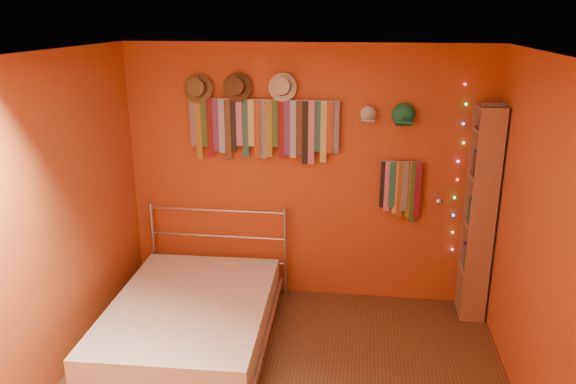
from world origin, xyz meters
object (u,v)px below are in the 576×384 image
at_px(tie_rack, 264,127).
at_px(bookshelf, 485,213).
at_px(reading_lamp, 438,200).
at_px(bed, 191,320).

relative_size(tie_rack, bookshelf, 0.72).
xyz_separation_m(reading_lamp, bed, (-2.11, -0.83, -0.92)).
bearing_deg(bed, bookshelf, 16.85).
xyz_separation_m(tie_rack, bookshelf, (2.06, -0.16, -0.71)).
bearing_deg(bed, tie_rack, 62.88).
bearing_deg(bookshelf, reading_lamp, -176.72).
distance_m(bookshelf, bed, 2.79).
height_order(reading_lamp, bed, reading_lamp).
distance_m(reading_lamp, bed, 2.45).
bearing_deg(tie_rack, bookshelf, -4.31).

